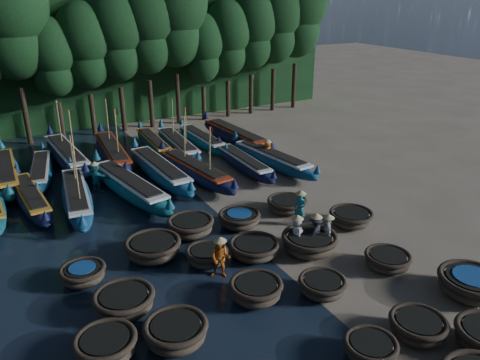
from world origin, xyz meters
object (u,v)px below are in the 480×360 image
coracle_13 (322,286)px  coracle_15 (124,301)px  long_boat_11 (41,171)px  fisherman_0 (297,232)px  coracle_12 (256,290)px  long_boat_15 (178,145)px  coracle_8 (418,326)px  coracle_20 (83,274)px  long_boat_16 (202,140)px  coracle_17 (254,248)px  long_boat_6 (195,171)px  coracle_18 (309,242)px  fisherman_6 (268,151)px  coracle_21 (153,248)px  long_boat_10 (6,173)px  long_boat_17 (236,136)px  fisherman_2 (220,257)px  long_boat_2 (31,198)px  fisherman_3 (315,231)px  coracle_23 (239,219)px  coracle_7 (370,348)px  coracle_22 (191,226)px  coracle_10 (106,345)px  coracle_16 (207,255)px  long_boat_13 (112,153)px  coracle_19 (351,217)px  long_boat_8 (272,159)px  coracle_14 (388,260)px  fisherman_5 (96,177)px  coracle_9 (471,284)px  long_boat_12 (67,155)px  long_boat_5 (160,170)px  coracle_24 (287,204)px  fisherman_4 (328,230)px  long_boat_14 (154,143)px  coracle_11 (176,332)px  fisherman_1 (300,207)px  long_boat_4 (129,186)px  long_boat_7 (243,163)px

coracle_13 → coracle_15: coracle_15 is taller
long_boat_11 → fisherman_0: size_ratio=4.12×
coracle_12 → long_boat_15: long_boat_15 is taller
coracle_8 → coracle_20: coracle_8 is taller
long_boat_16 → coracle_17: bearing=-107.5°
long_boat_6 → coracle_18: bearing=-92.0°
coracle_18 → fisherman_6: (4.18, 10.00, 0.37)m
coracle_21 → long_boat_10: size_ratio=0.33×
long_boat_17 → fisherman_2: bearing=-124.0°
coracle_13 → long_boat_2: bearing=122.5°
fisherman_3 → fisherman_6: size_ratio=1.03×
coracle_17 → coracle_23: 2.71m
coracle_7 → coracle_17: (-0.09, 6.72, 0.02)m
coracle_22 → fisherman_6: 10.16m
coracle_10 → coracle_16: (4.88, 3.23, -0.04)m
coracle_18 → long_boat_13: size_ratio=0.31×
coracle_19 → long_boat_11: 17.87m
long_boat_8 → fisherman_2: size_ratio=4.47×
long_boat_6 → fisherman_2: bearing=-115.8°
coracle_13 → coracle_14: size_ratio=0.81×
long_boat_10 → fisherman_5: (4.25, -3.86, 0.28)m
fisherman_0 → long_boat_11: bearing=46.1°
coracle_9 → long_boat_12: long_boat_12 is taller
long_boat_15 → fisherman_2: bearing=-102.2°
long_boat_5 → coracle_22: bearing=-101.4°
coracle_21 → coracle_24: 7.39m
fisherman_2 → fisherman_4: (5.00, -0.25, -0.04)m
long_boat_5 → long_boat_8: size_ratio=1.07×
coracle_20 → fisherman_6: size_ratio=1.12×
long_boat_14 → long_boat_11: bearing=-163.5°
coracle_11 → fisherman_4: 8.27m
coracle_18 → long_boat_6: size_ratio=0.33×
coracle_24 → long_boat_10: bearing=137.5°
long_boat_14 → fisherman_1: (2.31, -13.94, 0.45)m
coracle_11 → coracle_23: bearing=46.9°
coracle_10 → long_boat_6: long_boat_6 is taller
long_boat_2 → coracle_15: bearing=-85.0°
coracle_24 → fisherman_2: bearing=-147.3°
coracle_12 → coracle_21: (-2.26, 4.53, 0.03)m
coracle_22 → long_boat_4: 5.64m
fisherman_3 → long_boat_10: bearing=-75.5°
coracle_13 → long_boat_7: bearing=73.5°
coracle_8 → fisherman_2: bearing=123.2°
fisherman_5 → fisherman_2: bearing=150.1°
long_boat_4 → long_boat_7: bearing=-6.0°
fisherman_2 → coracle_14: bearing=15.6°
coracle_10 → fisherman_3: (9.45, 2.08, 0.40)m
coracle_17 → long_boat_10: long_boat_10 is taller
coracle_19 → coracle_24: 3.24m
coracle_13 → long_boat_7: long_boat_7 is taller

